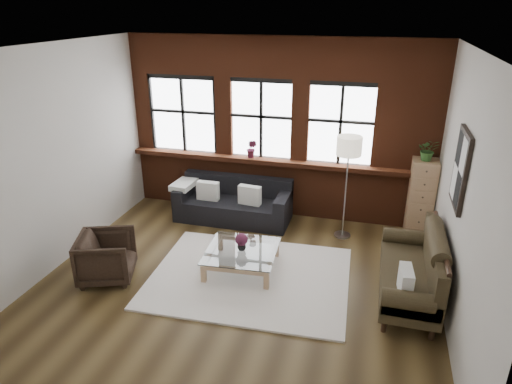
% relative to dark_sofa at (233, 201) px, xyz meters
% --- Properties ---
extents(floor, '(5.50, 5.50, 0.00)m').
position_rel_dark_sofa_xyz_m(floor, '(0.68, -1.90, -0.37)').
color(floor, '#392915').
rests_on(floor, ground).
extents(ceiling, '(5.50, 5.50, 0.00)m').
position_rel_dark_sofa_xyz_m(ceiling, '(0.68, -1.90, 2.83)').
color(ceiling, white).
rests_on(ceiling, ground).
extents(wall_back, '(5.50, 0.00, 5.50)m').
position_rel_dark_sofa_xyz_m(wall_back, '(0.68, 0.60, 1.23)').
color(wall_back, beige).
rests_on(wall_back, ground).
extents(wall_front, '(5.50, 0.00, 5.50)m').
position_rel_dark_sofa_xyz_m(wall_front, '(0.68, -4.40, 1.23)').
color(wall_front, beige).
rests_on(wall_front, ground).
extents(wall_left, '(0.00, 5.00, 5.00)m').
position_rel_dark_sofa_xyz_m(wall_left, '(-2.07, -1.90, 1.23)').
color(wall_left, beige).
rests_on(wall_left, ground).
extents(wall_right, '(0.00, 5.00, 5.00)m').
position_rel_dark_sofa_xyz_m(wall_right, '(3.43, -1.90, 1.23)').
color(wall_right, beige).
rests_on(wall_right, ground).
extents(brick_backwall, '(5.50, 0.12, 3.20)m').
position_rel_dark_sofa_xyz_m(brick_backwall, '(0.68, 0.54, 1.23)').
color(brick_backwall, '#5A2815').
rests_on(brick_backwall, floor).
extents(sill_ledge, '(5.50, 0.30, 0.08)m').
position_rel_dark_sofa_xyz_m(sill_ledge, '(0.68, 0.45, 0.67)').
color(sill_ledge, '#5A2815').
rests_on(sill_ledge, brick_backwall).
extents(window_left, '(1.38, 0.10, 1.50)m').
position_rel_dark_sofa_xyz_m(window_left, '(-1.12, 0.55, 1.38)').
color(window_left, black).
rests_on(window_left, brick_backwall).
extents(window_mid, '(1.38, 0.10, 1.50)m').
position_rel_dark_sofa_xyz_m(window_mid, '(0.38, 0.55, 1.38)').
color(window_mid, black).
rests_on(window_mid, brick_backwall).
extents(window_right, '(1.38, 0.10, 1.50)m').
position_rel_dark_sofa_xyz_m(window_right, '(1.78, 0.55, 1.38)').
color(window_right, black).
rests_on(window_right, brick_backwall).
extents(wall_poster, '(0.05, 0.74, 0.94)m').
position_rel_dark_sofa_xyz_m(wall_poster, '(3.40, -1.60, 1.48)').
color(wall_poster, black).
rests_on(wall_poster, wall_right).
extents(shag_rug, '(2.91, 2.33, 0.03)m').
position_rel_dark_sofa_xyz_m(shag_rug, '(0.82, -1.79, -0.36)').
color(shag_rug, silver).
rests_on(shag_rug, floor).
extents(dark_sofa, '(2.05, 0.83, 0.74)m').
position_rel_dark_sofa_xyz_m(dark_sofa, '(0.00, 0.00, 0.00)').
color(dark_sofa, black).
rests_on(dark_sofa, floor).
extents(pillow_a, '(0.40, 0.14, 0.34)m').
position_rel_dark_sofa_xyz_m(pillow_a, '(-0.44, -0.10, 0.19)').
color(pillow_a, silver).
rests_on(pillow_a, dark_sofa).
extents(pillow_b, '(0.41, 0.19, 0.34)m').
position_rel_dark_sofa_xyz_m(pillow_b, '(0.34, -0.10, 0.19)').
color(pillow_b, silver).
rests_on(pillow_b, dark_sofa).
extents(vintage_settee, '(0.81, 1.83, 0.97)m').
position_rel_dark_sofa_xyz_m(vintage_settee, '(2.98, -1.69, 0.12)').
color(vintage_settee, '#2E2615').
rests_on(vintage_settee, floor).
extents(pillow_settee, '(0.17, 0.39, 0.34)m').
position_rel_dark_sofa_xyz_m(pillow_settee, '(2.90, -2.25, 0.22)').
color(pillow_settee, silver).
rests_on(pillow_settee, vintage_settee).
extents(armchair, '(0.96, 0.95, 0.69)m').
position_rel_dark_sofa_xyz_m(armchair, '(-1.15, -2.31, -0.03)').
color(armchair, black).
rests_on(armchair, floor).
extents(coffee_table, '(1.09, 1.09, 0.35)m').
position_rel_dark_sofa_xyz_m(coffee_table, '(0.65, -1.60, -0.21)').
color(coffee_table, tan).
rests_on(coffee_table, shag_rug).
extents(vase, '(0.16, 0.16, 0.14)m').
position_rel_dark_sofa_xyz_m(vase, '(0.65, -1.60, 0.03)').
color(vase, '#B2B2B2').
rests_on(vase, coffee_table).
extents(flowers, '(0.19, 0.19, 0.19)m').
position_rel_dark_sofa_xyz_m(flowers, '(0.65, -1.60, 0.14)').
color(flowers, '#5B1F39').
rests_on(flowers, vase).
extents(drawer_chest, '(0.41, 0.41, 1.34)m').
position_rel_dark_sofa_xyz_m(drawer_chest, '(3.21, 0.27, 0.30)').
color(drawer_chest, tan).
rests_on(drawer_chest, floor).
extents(potted_plant_top, '(0.33, 0.29, 0.36)m').
position_rel_dark_sofa_xyz_m(potted_plant_top, '(3.21, 0.27, 1.14)').
color(potted_plant_top, '#2D5923').
rests_on(potted_plant_top, drawer_chest).
extents(floor_lamp, '(0.40, 0.40, 1.90)m').
position_rel_dark_sofa_xyz_m(floor_lamp, '(1.99, -0.13, 0.58)').
color(floor_lamp, '#A5A5A8').
rests_on(floor_lamp, floor).
extents(sill_plant, '(0.21, 0.18, 0.34)m').
position_rel_dark_sofa_xyz_m(sill_plant, '(0.24, 0.42, 0.88)').
color(sill_plant, '#5B1F39').
rests_on(sill_plant, sill_ledge).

